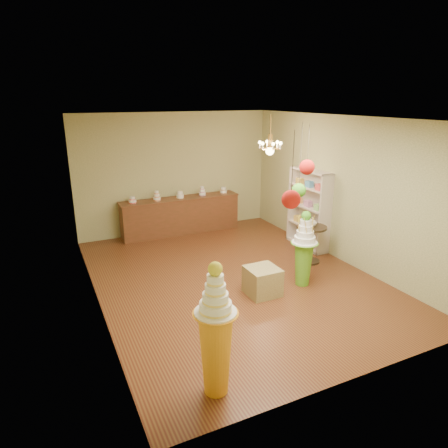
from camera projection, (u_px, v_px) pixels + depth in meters
name	position (u px, v px, depth m)	size (l,w,h in m)	color
floor	(233.00, 277.00, 7.74)	(6.50, 6.50, 0.00)	#572D17
ceiling	(234.00, 118.00, 6.82)	(6.50, 6.50, 0.00)	silver
wall_back	(176.00, 173.00, 10.08)	(5.00, 0.04, 3.00)	tan
wall_front	(362.00, 269.00, 4.48)	(5.00, 0.04, 3.00)	tan
wall_left	(91.00, 220.00, 6.26)	(0.04, 6.50, 3.00)	tan
wall_right	(341.00, 190.00, 8.30)	(0.04, 6.50, 3.00)	tan
pedestal_green	(304.00, 254.00, 7.28)	(0.48, 0.48, 1.42)	#61AD26
pedestal_orange	(216.00, 342.00, 4.56)	(0.56, 0.56, 1.66)	orange
burlap_riser	(262.00, 281.00, 7.02)	(0.54, 0.54, 0.49)	#948551
sideboard	(181.00, 215.00, 10.15)	(3.04, 0.54, 1.16)	brown
shelving_unit	(309.00, 209.00, 9.10)	(0.33, 1.20, 1.80)	beige
round_table	(311.00, 239.00, 8.31)	(0.70, 0.70, 0.79)	black
vase	(312.00, 222.00, 8.20)	(0.19, 0.19, 0.20)	beige
pom_red_left	(291.00, 199.00, 4.59)	(0.22, 0.22, 0.89)	#3C372B
pom_green_mid	(299.00, 190.00, 6.07)	(0.22, 0.22, 1.13)	#3C372B
pom_red_right	(307.00, 167.00, 5.49)	(0.21, 0.21, 0.69)	#3C372B
chandelier	(270.00, 148.00, 8.41)	(0.64, 0.64, 0.85)	gold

